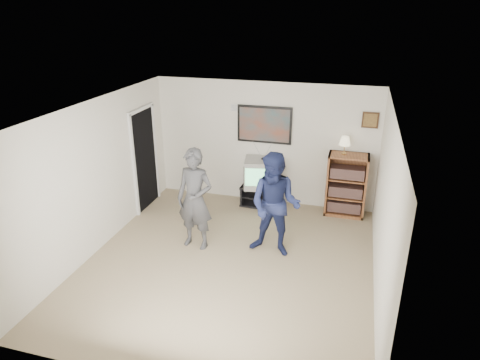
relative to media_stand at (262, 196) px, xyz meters
The scene contains 13 objects.
room_shell 2.15m from the media_stand, 91.16° to the right, with size 4.51×5.00×2.51m.
media_stand is the anchor object (origin of this frame).
crt_television 0.50m from the media_stand, behind, with size 0.69×0.59×0.59m, color #979692, non-canonical shape.
bookshelf 1.70m from the media_stand, ahead, with size 0.76×0.43×1.24m, color #592C1A, non-canonical shape.
table_lamp 1.96m from the media_stand, ahead, with size 0.21×0.21×0.34m, color #FFF3C1, non-canonical shape.
person_tall 2.10m from the media_stand, 111.48° to the right, with size 0.64×0.42×1.75m, color #3B3B3E.
person_short 1.95m from the media_stand, 71.04° to the right, with size 0.85×0.66×1.75m, color #1B234C.
controller_left 2.09m from the media_stand, 113.03° to the right, with size 0.03×0.11×0.03m, color white.
controller_right 1.86m from the media_stand, 67.23° to the right, with size 0.04×0.13×0.04m, color white.
poster 1.46m from the media_stand, 98.84° to the left, with size 1.10×0.03×0.75m, color black.
air_vent 1.85m from the media_stand, 156.97° to the left, with size 0.28×0.02×0.14m, color white.
small_picture 2.59m from the media_stand, ahead, with size 0.30×0.03×0.30m, color black.
doorway 2.49m from the media_stand, 164.51° to the right, with size 0.03×0.85×2.00m, color black.
Camera 1 is at (1.75, -5.61, 3.87)m, focal length 32.00 mm.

